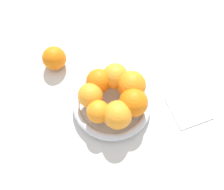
{
  "coord_description": "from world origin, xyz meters",
  "views": [
    {
      "loc": [
        0.27,
        -0.07,
        0.62
      ],
      "look_at": [
        0.0,
        0.0,
        0.07
      ],
      "focal_mm": 35.0,
      "sensor_mm": 36.0,
      "label": 1
    }
  ],
  "objects": [
    {
      "name": "ground_plane",
      "position": [
        0.0,
        0.0,
        0.0
      ],
      "size": [
        4.0,
        4.0,
        0.0
      ],
      "primitive_type": "plane",
      "color": "beige"
    },
    {
      "name": "fruit_bowl",
      "position": [
        0.0,
        0.0,
        0.02
      ],
      "size": [
        0.24,
        0.24,
        0.04
      ],
      "color": "silver",
      "rests_on": "ground_plane"
    },
    {
      "name": "orange_pile",
      "position": [
        0.0,
        0.01,
        0.08
      ],
      "size": [
        0.2,
        0.2,
        0.08
      ],
      "color": "orange",
      "rests_on": "fruit_bowl"
    },
    {
      "name": "stray_orange",
      "position": [
        -0.19,
        -0.15,
        0.04
      ],
      "size": [
        0.08,
        0.08,
        0.08
      ],
      "primitive_type": "sphere",
      "color": "orange",
      "rests_on": "ground_plane"
    },
    {
      "name": "napkin_folded",
      "position": [
        0.07,
        0.23,
        0.0
      ],
      "size": [
        0.12,
        0.12,
        0.01
      ],
      "primitive_type": "cube",
      "rotation": [
        0.0,
        0.0,
        0.09
      ],
      "color": "white",
      "rests_on": "ground_plane"
    }
  ]
}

